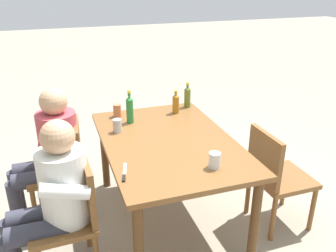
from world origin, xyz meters
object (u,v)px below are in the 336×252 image
object	(u,v)px
chair_far_left	(72,212)
person_in_plaid_shirt	(50,150)
dining_table	(168,150)
cup_terracotta	(117,111)
table_knife	(124,174)
chair_near_left	(275,174)
cup_glass	(214,160)
person_in_white_shirt	(53,195)
bottle_green	(130,109)
bottle_olive	(187,96)
bottle_amber	(176,103)
chair_far_right	(66,165)
cup_steel	(117,126)

from	to	relation	value
chair_far_left	person_in_plaid_shirt	distance (m)	0.71
dining_table	cup_terracotta	xyz separation A→B (m)	(0.62, 0.29, 0.15)
table_knife	chair_near_left	bearing A→B (deg)	-86.99
person_in_plaid_shirt	table_knife	world-z (taller)	person_in_plaid_shirt
cup_glass	person_in_white_shirt	bearing A→B (deg)	80.79
chair_near_left	bottle_green	xyz separation A→B (m)	(0.79, 1.02, 0.41)
chair_far_left	bottle_olive	xyz separation A→B (m)	(1.00, -1.23, 0.39)
table_knife	cup_glass	bearing A→B (deg)	-100.09
chair_far_left	cup_glass	distance (m)	1.04
person_in_plaid_shirt	cup_terracotta	bearing A→B (deg)	-66.10
chair_far_left	bottle_green	xyz separation A→B (m)	(0.79, -0.60, 0.41)
chair_near_left	bottle_olive	size ratio (longest dim) A/B	3.43
person_in_plaid_shirt	bottle_amber	size ratio (longest dim) A/B	5.19
bottle_olive	chair_far_right	bearing A→B (deg)	104.55
person_in_plaid_shirt	cup_glass	world-z (taller)	person_in_plaid_shirt
person_in_white_shirt	cup_steel	xyz separation A→B (m)	(0.62, -0.56, 0.17)
bottle_green	chair_far_left	bearing A→B (deg)	142.65
chair_near_left	person_in_plaid_shirt	world-z (taller)	person_in_plaid_shirt
bottle_green	cup_steel	xyz separation A→B (m)	(-0.17, 0.15, -0.07)
bottle_green	bottle_amber	distance (m)	0.48
person_in_plaid_shirt	bottle_olive	size ratio (longest dim) A/B	4.64
bottle_amber	cup_terracotta	world-z (taller)	bottle_amber
chair_far_left	cup_steel	world-z (taller)	cup_steel
chair_near_left	dining_table	bearing A→B (deg)	66.82
cup_steel	cup_terracotta	size ratio (longest dim) A/B	0.96
cup_glass	table_knife	world-z (taller)	cup_glass
dining_table	chair_far_right	size ratio (longest dim) A/B	1.76
person_in_white_shirt	table_knife	bearing A→B (deg)	-98.06
chair_far_right	cup_terracotta	size ratio (longest dim) A/B	7.36
chair_far_right	person_in_plaid_shirt	bearing A→B (deg)	86.63
chair_far_left	person_in_plaid_shirt	bearing A→B (deg)	9.05
chair_far_left	cup_glass	xyz separation A→B (m)	(-0.18, -0.97, 0.33)
cup_steel	table_knife	world-z (taller)	cup_steel
cup_terracotta	table_knife	bearing A→B (deg)	171.40
chair_far_left	person_in_plaid_shirt	xyz separation A→B (m)	(0.69, 0.11, 0.17)
chair_far_right	bottle_green	world-z (taller)	bottle_green
chair_near_left	bottle_amber	xyz separation A→B (m)	(0.88, 0.55, 0.37)
chair_far_right	chair_near_left	distance (m)	1.75
chair_far_right	table_knife	bearing A→B (deg)	-154.19
cup_glass	dining_table	bearing A→B (deg)	17.42
chair_near_left	person_in_white_shirt	world-z (taller)	person_in_white_shirt
bottle_amber	table_knife	bearing A→B (deg)	143.55
dining_table	bottle_green	world-z (taller)	bottle_green
table_knife	chair_far_right	bearing A→B (deg)	25.81
bottle_amber	chair_far_right	bearing A→B (deg)	100.68
chair_far_right	cup_steel	distance (m)	0.56
chair_near_left	table_knife	bearing A→B (deg)	93.01
bottle_green	bottle_amber	bearing A→B (deg)	-78.51
cup_glass	table_knife	xyz separation A→B (m)	(0.11, 0.61, -0.05)
cup_steel	cup_glass	xyz separation A→B (m)	(-0.80, -0.52, -0.00)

